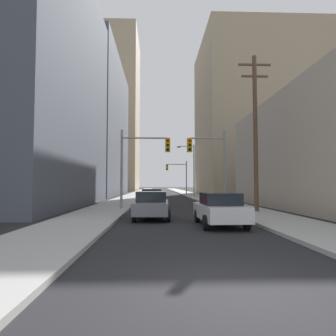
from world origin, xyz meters
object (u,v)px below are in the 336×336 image
at_px(traffic_signal_near_right, 209,157).
at_px(traffic_signal_far_right, 177,172).
at_px(sedan_white, 220,209).
at_px(sedan_grey, 152,205).
at_px(sedan_maroon, 151,198).
at_px(traffic_signal_near_left, 143,156).

height_order(traffic_signal_near_right, traffic_signal_far_right, same).
bearing_deg(sedan_white, sedan_grey, 137.61).
bearing_deg(traffic_signal_near_right, traffic_signal_far_right, 90.62).
relative_size(sedan_maroon, traffic_signal_near_left, 0.71).
height_order(sedan_grey, traffic_signal_near_right, traffic_signal_near_right).
xyz_separation_m(traffic_signal_near_left, traffic_signal_far_right, (4.65, 29.99, -0.00)).
distance_m(sedan_white, traffic_signal_near_right, 9.41).
distance_m(sedan_maroon, traffic_signal_near_right, 6.26).
bearing_deg(traffic_signal_near_right, sedan_maroon, 144.68).
xyz_separation_m(sedan_white, traffic_signal_near_left, (-3.95, 8.78, 3.27)).
bearing_deg(traffic_signal_far_right, sedan_grey, -96.18).
relative_size(sedan_grey, traffic_signal_far_right, 0.71).
bearing_deg(sedan_grey, sedan_white, -42.39).
xyz_separation_m(traffic_signal_near_left, traffic_signal_near_right, (4.97, -0.00, -0.04)).
bearing_deg(traffic_signal_far_right, traffic_signal_near_right, -89.38).
relative_size(sedan_maroon, traffic_signal_far_right, 0.71).
distance_m(sedan_white, traffic_signal_far_right, 38.91).
xyz_separation_m(sedan_maroon, traffic_signal_far_right, (4.05, 26.89, 3.27)).
distance_m(sedan_white, sedan_maroon, 12.34).
relative_size(sedan_white, traffic_signal_far_right, 0.71).
relative_size(traffic_signal_near_right, traffic_signal_far_right, 1.00).
distance_m(sedan_grey, sedan_maroon, 8.97).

